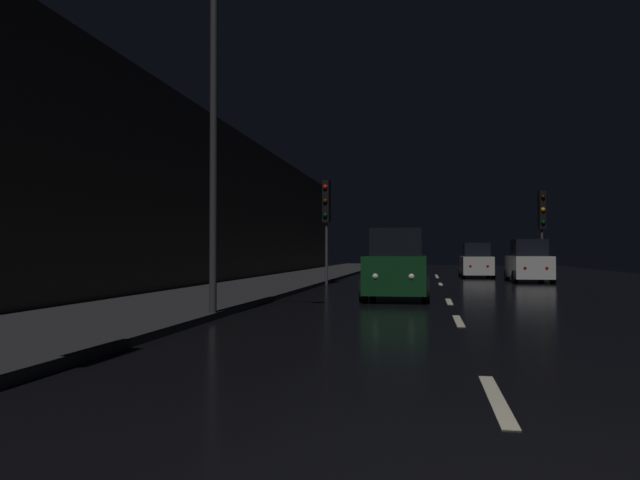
{
  "coord_description": "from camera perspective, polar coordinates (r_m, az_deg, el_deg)",
  "views": [
    {
      "loc": [
        -0.7,
        -3.36,
        1.47
      ],
      "look_at": [
        -4.04,
        16.14,
        1.86
      ],
      "focal_mm": 34.45,
      "sensor_mm": 36.0,
      "label": 1
    }
  ],
  "objects": [
    {
      "name": "ground",
      "position": [
        27.91,
        11.17,
        -4.14
      ],
      "size": [
        27.13,
        84.0,
        0.02
      ],
      "primitive_type": "cube",
      "color": "black"
    },
    {
      "name": "streetlamp_overhead",
      "position": [
        13.89,
        -8.06,
        13.24
      ],
      "size": [
        1.7,
        0.44,
        7.45
      ],
      "color": "#2D2D30",
      "rests_on": "ground"
    },
    {
      "name": "car_distant_taillights",
      "position": [
        36.0,
        14.3,
        -1.98
      ],
      "size": [
        1.82,
        3.93,
        1.98
      ],
      "rotation": [
        0.0,
        0.0,
        1.57
      ],
      "color": "silver",
      "rests_on": "ground"
    },
    {
      "name": "lane_centerline",
      "position": [
        23.71,
        11.42,
        -4.64
      ],
      "size": [
        0.16,
        34.85,
        0.01
      ],
      "color": "beige",
      "rests_on": "ground"
    },
    {
      "name": "sidewalk_left",
      "position": [
        28.68,
        -3.74,
        -3.9
      ],
      "size": [
        4.4,
        84.0,
        0.15
      ],
      "primitive_type": "cube",
      "color": "#28282B",
      "rests_on": "ground"
    },
    {
      "name": "car_parked_right_far",
      "position": [
        31.43,
        18.81,
        -2.01
      ],
      "size": [
        1.9,
        4.12,
        2.07
      ],
      "rotation": [
        0.0,
        0.0,
        1.57
      ],
      "color": "silver",
      "rests_on": "ground"
    },
    {
      "name": "car_approaching_headlights",
      "position": [
        19.39,
        7.14,
        -2.49
      ],
      "size": [
        2.01,
        4.36,
        2.19
      ],
      "rotation": [
        0.0,
        0.0,
        -1.57
      ],
      "color": "#0F3819",
      "rests_on": "ground"
    },
    {
      "name": "traffic_light_far_right",
      "position": [
        32.56,
        19.92,
        2.09
      ],
      "size": [
        0.36,
        0.48,
        4.52
      ],
      "rotation": [
        0.0,
        0.0,
        -1.39
      ],
      "color": "#38383A",
      "rests_on": "ground"
    },
    {
      "name": "traffic_light_far_left",
      "position": [
        27.64,
        0.6,
        2.89
      ],
      "size": [
        0.36,
        0.48,
        4.7
      ],
      "rotation": [
        0.0,
        0.0,
        -1.74
      ],
      "color": "#38383A",
      "rests_on": "ground"
    },
    {
      "name": "building_facade_left",
      "position": [
        26.15,
        -11.09,
        3.71
      ],
      "size": [
        0.8,
        63.0,
        7.33
      ],
      "primitive_type": "cube",
      "color": "#2D2B28",
      "rests_on": "ground"
    }
  ]
}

